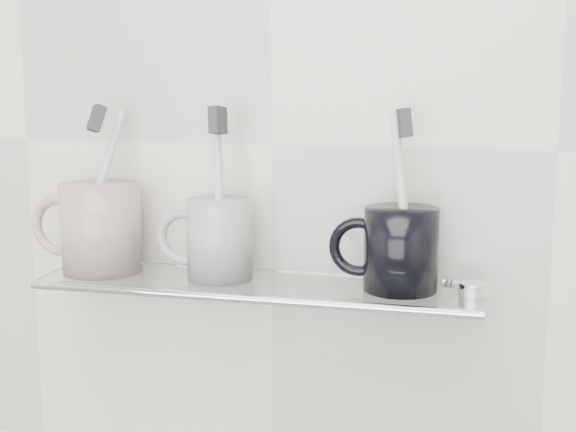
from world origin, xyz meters
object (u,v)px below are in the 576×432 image
(mug_center, at_px, (220,239))
(mug_right, at_px, (401,249))
(mug_left, at_px, (101,228))
(shelf_glass, at_px, (258,285))

(mug_center, relative_size, mug_right, 1.02)
(mug_left, bearing_deg, mug_center, -22.38)
(mug_left, distance_m, mug_center, 0.15)
(shelf_glass, height_order, mug_left, mug_left)
(mug_center, bearing_deg, mug_right, -17.69)
(mug_right, bearing_deg, mug_center, -176.51)
(mug_left, height_order, mug_right, mug_left)
(mug_center, distance_m, mug_right, 0.21)
(shelf_glass, distance_m, mug_right, 0.17)
(shelf_glass, bearing_deg, mug_right, 1.79)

